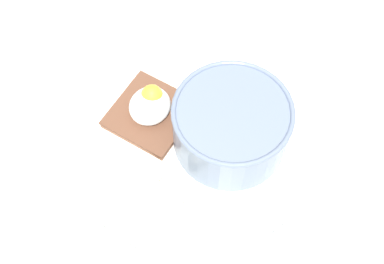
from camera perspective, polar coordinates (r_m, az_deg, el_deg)
The scene contains 8 objects.
ground_plane at distance 66.44cm, azimuth 0.00°, elevation -1.68°, with size 120.00×120.00×2.00cm, color beige.
plate at distance 64.85cm, azimuth 0.00°, elevation -0.95°, with size 30.91×30.91×1.60cm.
oatmeal_bowl at distance 61.89cm, azimuth 4.20°, elevation 0.67°, with size 13.82×13.82×6.92cm.
toast_slice at distance 65.97cm, azimuth -4.40°, elevation 1.93°, with size 10.14×10.14×1.09cm.
poached_egg at distance 64.31cm, azimuth -4.47°, elevation 3.02°, with size 5.37×4.95×3.63cm.
banana_slice_front at distance 60.99cm, azimuth -2.05°, elevation -6.23°, with size 4.62×4.66×1.86cm.
banana_slice_left at distance 60.11cm, azimuth -1.59°, elevation -9.01°, with size 4.49×4.48×1.14cm.
banana_slice_back at distance 62.32cm, azimuth -4.38°, elevation -4.20°, with size 4.29×4.30×1.48cm.
Camera 1 is at (-27.87, -12.62, 59.98)cm, focal length 50.00 mm.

